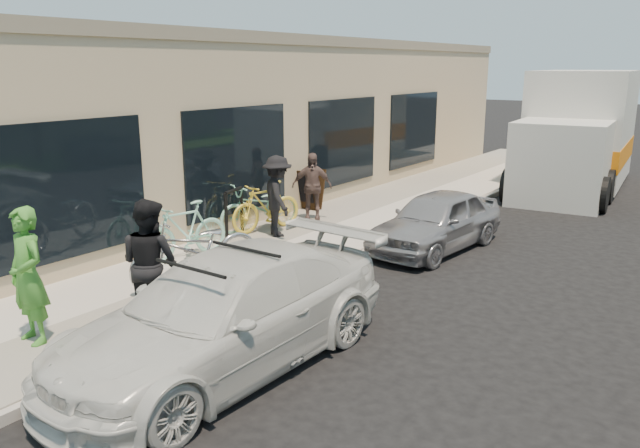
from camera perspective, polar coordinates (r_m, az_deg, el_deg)
The scene contains 17 objects.
ground at distance 8.53m, azimuth -8.24°, elevation -10.28°, with size 120.00×120.00×0.00m, color black.
sidewalk at distance 11.84m, azimuth -5.29°, elevation -2.70°, with size 3.00×34.00×0.15m, color #B4AEA2.
curb at distance 10.94m, azimuth 0.90°, elevation -4.14°, with size 0.12×34.00×0.13m, color #A19B93.
storefront at distance 17.30m, azimuth -2.81°, elevation 9.64°, with size 3.60×20.00×4.22m.
bike_rack at distance 12.62m, azimuth -7.88°, elevation 1.45°, with size 0.23×0.69×0.99m.
sandwich_board at distance 15.01m, azimuth -1.00°, elevation 3.21°, with size 0.59×0.59×0.95m.
sedan_white at distance 7.52m, azimuth -8.69°, elevation -8.13°, with size 2.10×4.74×1.39m.
sedan_silver at distance 12.38m, azimuth 10.59°, elevation 0.29°, with size 1.37×3.40×1.16m, color #96959A.
moving_truck at distance 19.99m, azimuth 22.50°, elevation 7.42°, with size 3.21×7.09×3.38m.
tandem_bike at distance 9.97m, azimuth -11.22°, elevation -2.34°, with size 0.76×2.17×1.14m, color #B1B1B3.
woman_rider at distance 8.48m, azimuth -25.16°, elevation -4.32°, with size 0.63×0.41×1.73m, color #3F892D.
man_standing at distance 8.49m, azimuth -15.28°, elevation -3.45°, with size 0.84×0.65×1.72m, color black.
cruiser_bike_a at distance 11.40m, azimuth -12.25°, elevation -0.58°, with size 0.48×1.70×1.02m, color #94DCC2.
cruiser_bike_b at distance 13.14m, azimuth -5.50°, elevation 1.57°, with size 0.66×1.89×0.99m, color #94DCC2.
cruiser_bike_c at distance 13.09m, azimuth -4.93°, elevation 1.62°, with size 0.48×1.71×1.03m, color yellow.
bystander_a at distance 12.61m, azimuth -3.91°, elevation 2.57°, with size 1.06×0.61×1.64m, color black.
bystander_b at distance 13.92m, azimuth -0.76°, elevation 3.46°, with size 0.89×0.37×1.51m, color brown.
Camera 1 is at (5.43, -5.55, 3.53)m, focal length 35.00 mm.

